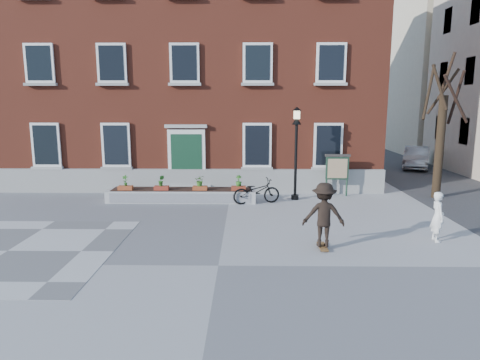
{
  "coord_description": "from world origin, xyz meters",
  "views": [
    {
      "loc": [
        0.71,
        -10.36,
        4.14
      ],
      "look_at": [
        0.5,
        4.0,
        1.5
      ],
      "focal_mm": 32.0,
      "sensor_mm": 36.0,
      "label": 1
    }
  ],
  "objects_px": {
    "bicycle": "(256,191)",
    "lamp_post": "(296,140)",
    "parked_car": "(417,158)",
    "notice_board": "(337,168)",
    "bystander": "(438,217)",
    "skateboarder": "(324,215)"
  },
  "relations": [
    {
      "from": "skateboarder",
      "to": "notice_board",
      "type": "bearing_deg",
      "value": 75.28
    },
    {
      "from": "bicycle",
      "to": "bystander",
      "type": "xyz_separation_m",
      "value": [
        5.31,
        -4.71,
        0.24
      ]
    },
    {
      "from": "parked_car",
      "to": "lamp_post",
      "type": "xyz_separation_m",
      "value": [
        -8.61,
        -8.85,
        1.86
      ]
    },
    {
      "from": "bystander",
      "to": "notice_board",
      "type": "height_order",
      "value": "notice_board"
    },
    {
      "from": "parked_car",
      "to": "bicycle",
      "type": "bearing_deg",
      "value": -113.83
    },
    {
      "from": "bystander",
      "to": "skateboarder",
      "type": "distance_m",
      "value": 3.62
    },
    {
      "from": "parked_car",
      "to": "skateboarder",
      "type": "distance_m",
      "value": 17.32
    },
    {
      "from": "lamp_post",
      "to": "notice_board",
      "type": "distance_m",
      "value": 2.41
    },
    {
      "from": "bicycle",
      "to": "lamp_post",
      "type": "xyz_separation_m",
      "value": [
        1.67,
        0.78,
        2.02
      ]
    },
    {
      "from": "bystander",
      "to": "parked_car",
      "type": "bearing_deg",
      "value": -17.88
    },
    {
      "from": "bicycle",
      "to": "skateboarder",
      "type": "bearing_deg",
      "value": -177.02
    },
    {
      "from": "parked_car",
      "to": "notice_board",
      "type": "bearing_deg",
      "value": -106.36
    },
    {
      "from": "bicycle",
      "to": "parked_car",
      "type": "xyz_separation_m",
      "value": [
        10.29,
        9.63,
        0.16
      ]
    },
    {
      "from": "bystander",
      "to": "notice_board",
      "type": "bearing_deg",
      "value": 16.77
    },
    {
      "from": "parked_car",
      "to": "skateboarder",
      "type": "height_order",
      "value": "skateboarder"
    },
    {
      "from": "lamp_post",
      "to": "notice_board",
      "type": "relative_size",
      "value": 2.1
    },
    {
      "from": "parked_car",
      "to": "skateboarder",
      "type": "bearing_deg",
      "value": -96.42
    },
    {
      "from": "parked_car",
      "to": "lamp_post",
      "type": "height_order",
      "value": "lamp_post"
    },
    {
      "from": "notice_board",
      "to": "skateboarder",
      "type": "height_order",
      "value": "skateboarder"
    },
    {
      "from": "skateboarder",
      "to": "bicycle",
      "type": "bearing_deg",
      "value": 108.03
    },
    {
      "from": "bicycle",
      "to": "lamp_post",
      "type": "relative_size",
      "value": 0.5
    },
    {
      "from": "lamp_post",
      "to": "skateboarder",
      "type": "height_order",
      "value": "lamp_post"
    }
  ]
}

